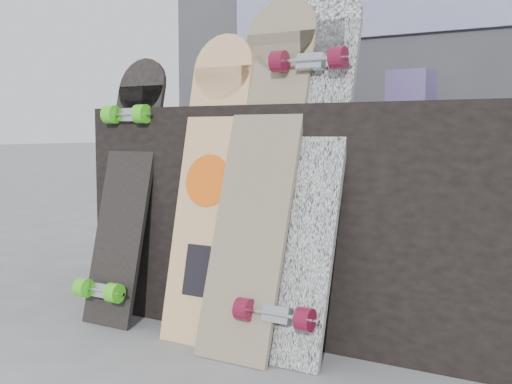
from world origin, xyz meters
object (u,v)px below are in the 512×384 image
Objects in this scene: vendor_table at (312,215)px; longboard_celtic at (262,159)px; skateboard_dark at (125,184)px; longboard_geisha at (210,177)px; longboard_cascadia at (303,157)px.

longboard_celtic is at bearing -93.31° from vendor_table.
longboard_celtic reaches higher than skateboard_dark.
vendor_table is 0.40m from longboard_celtic.
longboard_geisha is at bearing -0.50° from skateboard_dark.
skateboard_dark is (-0.62, -0.34, 0.11)m from vendor_table.
longboard_celtic reaches higher than longboard_geisha.
vendor_table is at bearing 56.44° from longboard_geisha.
skateboard_dark is at bearing 179.50° from longboard_geisha.
longboard_geisha is 0.87× the size of longboard_cascadia.
vendor_table is at bearing 28.56° from skateboard_dark.
vendor_table is 1.32× the size of longboard_cascadia.
longboard_cascadia is (0.14, 0.02, 0.01)m from longboard_celtic.
longboard_cascadia is 0.75m from skateboard_dark.
longboard_cascadia reaches higher than skateboard_dark.
longboard_celtic is 1.18× the size of skateboard_dark.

